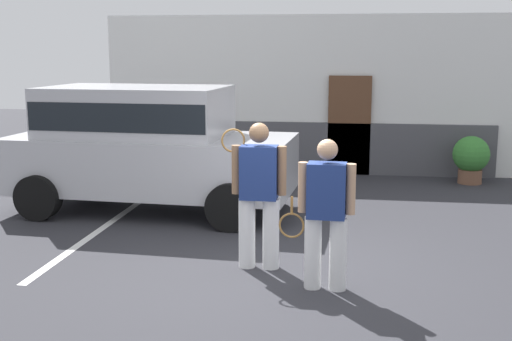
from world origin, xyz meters
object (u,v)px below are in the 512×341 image
at_px(parked_suv, 146,142).
at_px(tennis_player_man, 259,193).
at_px(tennis_player_woman, 326,213).
at_px(potted_plant_by_porch, 471,157).

height_order(parked_suv, tennis_player_man, parked_suv).
distance_m(tennis_player_man, tennis_player_woman, 1.03).
relative_size(parked_suv, potted_plant_by_porch, 4.93).
bearing_deg(tennis_player_man, tennis_player_woman, 143.84).
height_order(tennis_player_man, potted_plant_by_porch, tennis_player_man).
xyz_separation_m(tennis_player_woman, potted_plant_by_porch, (2.60, 6.30, -0.35)).
distance_m(tennis_player_woman, potted_plant_by_porch, 6.82).
bearing_deg(tennis_player_woman, parked_suv, -43.27).
relative_size(tennis_player_man, potted_plant_by_porch, 1.88).
xyz_separation_m(tennis_player_man, tennis_player_woman, (0.83, -0.61, -0.06)).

